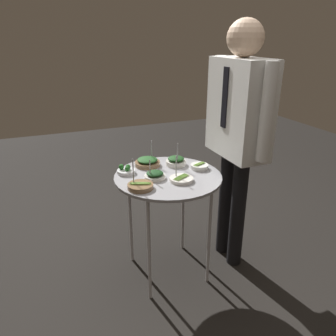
# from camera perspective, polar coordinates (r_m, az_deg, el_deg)

# --- Properties ---
(ground_plane) EXTENTS (8.00, 8.00, 0.00)m
(ground_plane) POSITION_cam_1_polar(r_m,az_deg,el_deg) (2.48, 0.00, -17.29)
(ground_plane) COLOR black
(serving_cart) EXTENTS (0.69, 0.69, 0.74)m
(serving_cart) POSITION_cam_1_polar(r_m,az_deg,el_deg) (2.11, 0.00, -2.62)
(serving_cart) COLOR #939399
(serving_cart) RESTS_ON ground_plane
(bowl_broccoli_mid_right) EXTENTS (0.12, 0.12, 0.06)m
(bowl_broccoli_mid_right) POSITION_cam_1_polar(r_m,az_deg,el_deg) (2.12, -7.32, -0.45)
(bowl_broccoli_mid_right) COLOR silver
(bowl_broccoli_mid_right) RESTS_ON serving_cart
(bowl_asparagus_center) EXTENTS (0.15, 0.15, 0.18)m
(bowl_asparagus_center) POSITION_cam_1_polar(r_m,az_deg,el_deg) (1.91, -4.84, -3.14)
(bowl_asparagus_center) COLOR brown
(bowl_asparagus_center) RESTS_ON serving_cart
(bowl_asparagus_mid_left) EXTENTS (0.15, 0.15, 0.16)m
(bowl_asparagus_mid_left) POSITION_cam_1_polar(r_m,az_deg,el_deg) (2.00, 2.33, -1.91)
(bowl_asparagus_mid_left) COLOR silver
(bowl_asparagus_mid_left) RESTS_ON serving_cart
(bowl_spinach_front_center) EXTENTS (0.17, 0.17, 0.17)m
(bowl_spinach_front_center) POSITION_cam_1_polar(r_m,az_deg,el_deg) (2.24, -3.60, 1.03)
(bowl_spinach_front_center) COLOR brown
(bowl_spinach_front_center) RESTS_ON serving_cart
(bowl_spinach_front_left) EXTENTS (0.13, 0.13, 0.13)m
(bowl_spinach_front_left) POSITION_cam_1_polar(r_m,az_deg,el_deg) (2.03, -2.30, -1.26)
(bowl_spinach_front_left) COLOR silver
(bowl_spinach_front_left) RESTS_ON serving_cart
(bowl_spinach_front_right) EXTENTS (0.14, 0.14, 0.17)m
(bowl_spinach_front_right) POSITION_cam_1_polar(r_m,az_deg,el_deg) (2.24, 1.39, 1.19)
(bowl_spinach_front_right) COLOR silver
(bowl_spinach_front_right) RESTS_ON serving_cart
(bowl_asparagus_back_right) EXTENTS (0.12, 0.12, 0.04)m
(bowl_asparagus_back_right) POSITION_cam_1_polar(r_m,az_deg,el_deg) (2.19, 5.49, 0.28)
(bowl_asparagus_back_right) COLOR white
(bowl_asparagus_back_right) RESTS_ON serving_cart
(waiter_figure) EXTENTS (0.62, 0.23, 1.67)m
(waiter_figure) POSITION_cam_1_polar(r_m,az_deg,el_deg) (2.19, 12.20, 8.07)
(waiter_figure) COLOR black
(waiter_figure) RESTS_ON ground_plane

